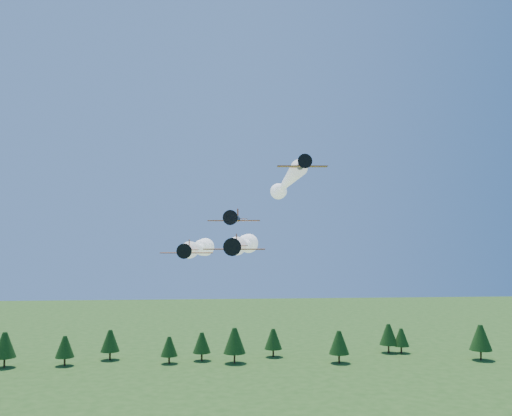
{
  "coord_description": "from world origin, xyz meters",
  "views": [
    {
      "loc": [
        -4.87,
        -82.3,
        40.67
      ],
      "look_at": [
        1.96,
        0.0,
        45.0
      ],
      "focal_mm": 40.0,
      "sensor_mm": 36.0,
      "label": 1
    }
  ],
  "objects": [
    {
      "name": "plane_right",
      "position": [
        10.11,
        28.7,
        51.21
      ],
      "size": [
        8.18,
        55.03,
        3.7
      ],
      "rotation": [
        0.0,
        0.0,
        -0.05
      ],
      "color": "black",
      "rests_on": "ground"
    },
    {
      "name": "treeline",
      "position": [
        2.1,
        108.42,
        6.52
      ],
      "size": [
        179.63,
        21.26,
        11.58
      ],
      "color": "#382314",
      "rests_on": "ground"
    },
    {
      "name": "plane_left",
      "position": [
        -6.6,
        23.57,
        38.85
      ],
      "size": [
        7.77,
        42.89,
        3.7
      ],
      "rotation": [
        0.0,
        0.0,
        -0.06
      ],
      "color": "black",
      "rests_on": "ground"
    },
    {
      "name": "plane_lead",
      "position": [
        1.13,
        15.09,
        39.55
      ],
      "size": [
        10.03,
        41.99,
        3.7
      ],
      "rotation": [
        0.0,
        0.0,
        -0.11
      ],
      "color": "black",
      "rests_on": "ground"
    },
    {
      "name": "plane_slot",
      "position": [
        -0.91,
        6.21,
        43.67
      ],
      "size": [
        8.19,
        8.98,
        2.86
      ],
      "rotation": [
        0.0,
        0.0,
        -0.19
      ],
      "color": "black",
      "rests_on": "ground"
    }
  ]
}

